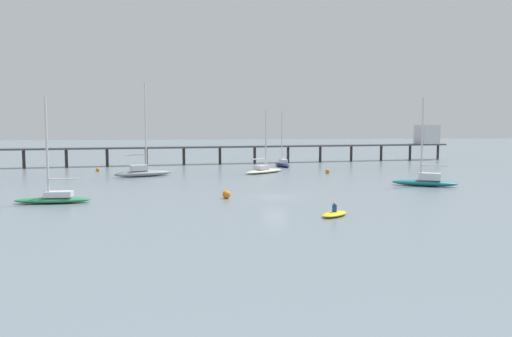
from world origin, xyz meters
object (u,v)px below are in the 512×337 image
at_px(sailboat_cream, 264,169).
at_px(mooring_buoy_inner, 98,170).
at_px(sailboat_gray, 143,171).
at_px(sailboat_teal, 425,180).
at_px(sailboat_navy, 282,163).
at_px(mooring_buoy_far, 328,171).
at_px(dinghy_yellow, 334,214).
at_px(mooring_buoy_near, 226,194).
at_px(pier, 318,142).
at_px(sailboat_green, 54,197).

height_order(sailboat_cream, mooring_buoy_inner, sailboat_cream).
relative_size(sailboat_gray, sailboat_cream, 1.38).
height_order(sailboat_teal, sailboat_navy, sailboat_teal).
bearing_deg(sailboat_teal, mooring_buoy_far, 114.20).
bearing_deg(sailboat_teal, dinghy_yellow, -133.20).
xyz_separation_m(dinghy_yellow, mooring_buoy_near, (-7.74, 10.17, 0.19)).
distance_m(sailboat_gray, mooring_buoy_near, 23.88).
bearing_deg(sailboat_cream, mooring_buoy_inner, 167.27).
bearing_deg(mooring_buoy_inner, sailboat_teal, -29.35).
bearing_deg(mooring_buoy_near, dinghy_yellow, -52.73).
relative_size(pier, sailboat_gray, 6.79).
bearing_deg(dinghy_yellow, sailboat_gray, 119.43).
relative_size(sailboat_green, dinghy_yellow, 3.21).
xyz_separation_m(sailboat_green, sailboat_navy, (27.61, 35.82, 0.06)).
height_order(dinghy_yellow, mooring_buoy_near, dinghy_yellow).
bearing_deg(sailboat_gray, sailboat_teal, -23.76).
bearing_deg(sailboat_navy, sailboat_teal, -67.42).
xyz_separation_m(sailboat_navy, mooring_buoy_near, (-11.85, -34.99, -0.27)).
distance_m(sailboat_cream, dinghy_yellow, 34.59).
bearing_deg(dinghy_yellow, sailboat_navy, 84.80).
relative_size(sailboat_green, mooring_buoy_far, 14.88).
height_order(sailboat_green, mooring_buoy_far, sailboat_green).
height_order(sailboat_cream, mooring_buoy_far, sailboat_cream).
distance_m(sailboat_gray, mooring_buoy_inner, 11.45).
height_order(sailboat_cream, sailboat_navy, sailboat_navy).
bearing_deg(mooring_buoy_inner, sailboat_gray, -47.64).
bearing_deg(sailboat_green, dinghy_yellow, -21.68).
bearing_deg(pier, sailboat_gray, -142.46).
relative_size(sailboat_gray, sailboat_teal, 1.26).
xyz_separation_m(sailboat_teal, sailboat_green, (-39.37, -7.55, -0.11)).
distance_m(pier, mooring_buoy_far, 23.19).
height_order(sailboat_gray, dinghy_yellow, sailboat_gray).
relative_size(dinghy_yellow, mooring_buoy_near, 3.81).
height_order(pier, sailboat_cream, sailboat_cream).
relative_size(pier, sailboat_green, 9.10).
bearing_deg(sailboat_navy, mooring_buoy_near, -108.71).
height_order(pier, sailboat_teal, sailboat_teal).
bearing_deg(pier, mooring_buoy_near, -114.50).
relative_size(sailboat_navy, dinghy_yellow, 3.23).
relative_size(sailboat_teal, mooring_buoy_inner, 17.21).
bearing_deg(sailboat_gray, pier, 37.54).
distance_m(sailboat_navy, mooring_buoy_far, 13.06).
bearing_deg(sailboat_green, pier, 51.71).
distance_m(sailboat_navy, mooring_buoy_near, 36.95).
height_order(sailboat_green, sailboat_navy, sailboat_navy).
relative_size(sailboat_gray, dinghy_yellow, 4.30).
bearing_deg(sailboat_cream, pier, 57.04).
bearing_deg(pier, sailboat_teal, -85.60).
distance_m(sailboat_teal, sailboat_green, 40.09).
bearing_deg(sailboat_navy, dinghy_yellow, -95.20).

